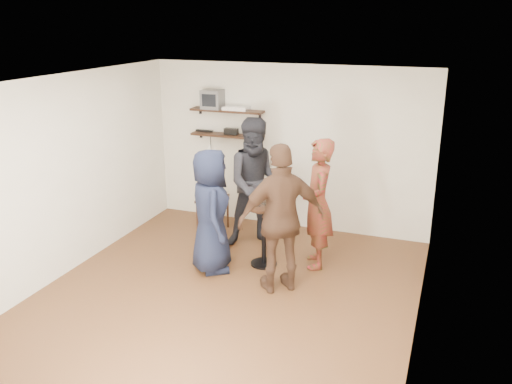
{
  "coord_description": "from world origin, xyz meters",
  "views": [
    {
      "loc": [
        2.43,
        -5.49,
        3.28
      ],
      "look_at": [
        0.23,
        0.4,
        1.23
      ],
      "focal_mm": 38.0,
      "sensor_mm": 36.0,
      "label": 1
    }
  ],
  "objects_px": {
    "drinks_table": "(264,227)",
    "person_plaid": "(318,204)",
    "dvd_deck": "(236,108)",
    "person_brown": "(282,219)",
    "radio": "(231,131)",
    "person_dark": "(257,183)",
    "side_table": "(212,203)",
    "crt_monitor": "(213,99)",
    "person_navy": "(211,211)"
  },
  "relations": [
    {
      "from": "drinks_table",
      "to": "person_plaid",
      "type": "height_order",
      "value": "person_plaid"
    },
    {
      "from": "person_brown",
      "to": "dvd_deck",
      "type": "bearing_deg",
      "value": -91.87
    },
    {
      "from": "person_dark",
      "to": "radio",
      "type": "bearing_deg",
      "value": 105.34
    },
    {
      "from": "dvd_deck",
      "to": "crt_monitor",
      "type": "bearing_deg",
      "value": 180.0
    },
    {
      "from": "person_dark",
      "to": "person_navy",
      "type": "xyz_separation_m",
      "value": [
        -0.28,
        -1.01,
        -0.13
      ]
    },
    {
      "from": "drinks_table",
      "to": "person_navy",
      "type": "height_order",
      "value": "person_navy"
    },
    {
      "from": "radio",
      "to": "side_table",
      "type": "relative_size",
      "value": 0.4
    },
    {
      "from": "dvd_deck",
      "to": "person_brown",
      "type": "relative_size",
      "value": 0.21
    },
    {
      "from": "person_brown",
      "to": "person_plaid",
      "type": "bearing_deg",
      "value": -143.29
    },
    {
      "from": "radio",
      "to": "person_brown",
      "type": "bearing_deg",
      "value": -53.11
    },
    {
      "from": "crt_monitor",
      "to": "person_brown",
      "type": "height_order",
      "value": "crt_monitor"
    },
    {
      "from": "person_plaid",
      "to": "person_dark",
      "type": "relative_size",
      "value": 0.92
    },
    {
      "from": "person_plaid",
      "to": "person_brown",
      "type": "bearing_deg",
      "value": -36.71
    },
    {
      "from": "side_table",
      "to": "person_dark",
      "type": "relative_size",
      "value": 0.28
    },
    {
      "from": "radio",
      "to": "person_plaid",
      "type": "xyz_separation_m",
      "value": [
        1.75,
        -1.18,
        -0.63
      ]
    },
    {
      "from": "dvd_deck",
      "to": "side_table",
      "type": "xyz_separation_m",
      "value": [
        -0.22,
        -0.51,
        -1.44
      ]
    },
    {
      "from": "crt_monitor",
      "to": "side_table",
      "type": "xyz_separation_m",
      "value": [
        0.19,
        -0.51,
        -1.56
      ]
    },
    {
      "from": "person_plaid",
      "to": "side_table",
      "type": "bearing_deg",
      "value": -130.23
    },
    {
      "from": "crt_monitor",
      "to": "side_table",
      "type": "height_order",
      "value": "crt_monitor"
    },
    {
      "from": "side_table",
      "to": "person_dark",
      "type": "xyz_separation_m",
      "value": [
        0.87,
        -0.29,
        0.5
      ]
    },
    {
      "from": "person_navy",
      "to": "side_table",
      "type": "bearing_deg",
      "value": -7.26
    },
    {
      "from": "person_navy",
      "to": "drinks_table",
      "type": "bearing_deg",
      "value": -90.0
    },
    {
      "from": "radio",
      "to": "drinks_table",
      "type": "relative_size",
      "value": 0.25
    },
    {
      "from": "drinks_table",
      "to": "dvd_deck",
      "type": "bearing_deg",
      "value": 124.33
    },
    {
      "from": "crt_monitor",
      "to": "person_brown",
      "type": "distance_m",
      "value": 2.92
    },
    {
      "from": "person_dark",
      "to": "person_plaid",
      "type": "bearing_deg",
      "value": -48.6
    },
    {
      "from": "radio",
      "to": "person_dark",
      "type": "relative_size",
      "value": 0.11
    },
    {
      "from": "radio",
      "to": "person_navy",
      "type": "xyz_separation_m",
      "value": [
        0.46,
        -1.81,
        -0.68
      ]
    },
    {
      "from": "crt_monitor",
      "to": "person_dark",
      "type": "distance_m",
      "value": 1.69
    },
    {
      "from": "person_dark",
      "to": "person_brown",
      "type": "relative_size",
      "value": 1.03
    },
    {
      "from": "side_table",
      "to": "person_plaid",
      "type": "xyz_separation_m",
      "value": [
        1.87,
        -0.67,
        0.43
      ]
    },
    {
      "from": "person_dark",
      "to": "person_navy",
      "type": "relative_size",
      "value": 1.15
    },
    {
      "from": "crt_monitor",
      "to": "drinks_table",
      "type": "distance_m",
      "value": 2.47
    },
    {
      "from": "drinks_table",
      "to": "person_plaid",
      "type": "relative_size",
      "value": 0.49
    },
    {
      "from": "radio",
      "to": "side_table",
      "type": "xyz_separation_m",
      "value": [
        -0.12,
        -0.51,
        -1.06
      ]
    },
    {
      "from": "crt_monitor",
      "to": "person_brown",
      "type": "bearing_deg",
      "value": -47.86
    },
    {
      "from": "person_brown",
      "to": "person_dark",
      "type": "bearing_deg",
      "value": -94.69
    },
    {
      "from": "side_table",
      "to": "radio",
      "type": "bearing_deg",
      "value": 76.37
    },
    {
      "from": "side_table",
      "to": "person_dark",
      "type": "bearing_deg",
      "value": -18.45
    },
    {
      "from": "crt_monitor",
      "to": "drinks_table",
      "type": "height_order",
      "value": "crt_monitor"
    },
    {
      "from": "person_dark",
      "to": "person_brown",
      "type": "distance_m",
      "value": 1.43
    },
    {
      "from": "person_plaid",
      "to": "dvd_deck",
      "type": "bearing_deg",
      "value": -146.01
    },
    {
      "from": "person_brown",
      "to": "drinks_table",
      "type": "bearing_deg",
      "value": -90.0
    },
    {
      "from": "drinks_table",
      "to": "person_brown",
      "type": "height_order",
      "value": "person_brown"
    },
    {
      "from": "dvd_deck",
      "to": "drinks_table",
      "type": "distance_m",
      "value": 2.19
    },
    {
      "from": "drinks_table",
      "to": "side_table",
      "type": "bearing_deg",
      "value": 142.33
    },
    {
      "from": "drinks_table",
      "to": "person_navy",
      "type": "relative_size",
      "value": 0.52
    },
    {
      "from": "person_plaid",
      "to": "radio",
      "type": "bearing_deg",
      "value": -144.5
    },
    {
      "from": "crt_monitor",
      "to": "radio",
      "type": "height_order",
      "value": "crt_monitor"
    },
    {
      "from": "dvd_deck",
      "to": "radio",
      "type": "height_order",
      "value": "dvd_deck"
    }
  ]
}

